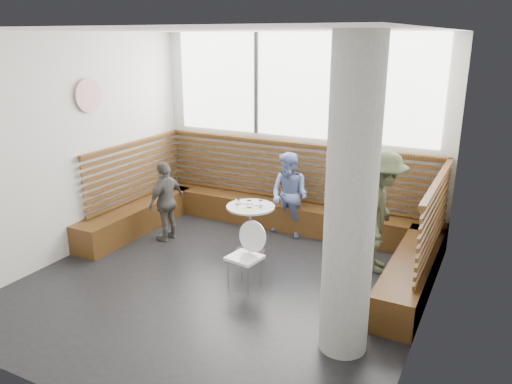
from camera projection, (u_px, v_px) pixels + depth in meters
The scene contains 15 objects.
room at pixel (219, 167), 6.12m from camera, with size 5.00×5.00×3.20m.
booth at pixel (278, 214), 7.97m from camera, with size 5.00×2.50×1.44m.
concrete_column at pixel (351, 203), 4.79m from camera, with size 0.50×0.50×3.20m, color gray.
wall_art at pixel (89, 96), 7.32m from camera, with size 0.50×0.50×0.03m, color white.
cafe_table at pixel (251, 219), 7.42m from camera, with size 0.72×0.72×0.74m.
cafe_chair at pixel (247, 250), 6.41m from camera, with size 0.42×0.41×0.87m.
adult_man at pixel (381, 212), 6.77m from camera, with size 1.10×0.63×1.70m, color #424B32.
child_back at pixel (289, 195), 7.99m from camera, with size 0.67×0.53×1.39m, color #7184C4.
child_left at pixel (166, 201), 7.88m from camera, with size 0.75×0.31×1.28m, color #58534F.
plate_near at pixel (245, 202), 7.52m from camera, with size 0.20×0.20×0.01m, color white.
plate_far at pixel (257, 203), 7.46m from camera, with size 0.19×0.19×0.01m, color white.
glass_left at pixel (238, 201), 7.41m from camera, with size 0.06×0.06×0.10m, color white.
glass_mid at pixel (249, 204), 7.27m from camera, with size 0.07×0.07×0.11m, color white.
glass_right at pixel (261, 204), 7.30m from camera, with size 0.06×0.06×0.10m, color white.
menu_card at pixel (247, 210), 7.17m from camera, with size 0.22×0.15×0.00m, color #A5C64C.
Camera 1 is at (3.12, -5.06, 3.14)m, focal length 35.00 mm.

